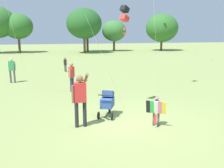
# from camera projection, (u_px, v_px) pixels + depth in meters

# --- Properties ---
(ground_plane) EXTENTS (120.00, 120.00, 0.00)m
(ground_plane) POSITION_uv_depth(u_px,v_px,m) (128.00, 123.00, 9.00)
(ground_plane) COLOR #849351
(treeline_distant) EXTENTS (31.82, 7.86, 6.97)m
(treeline_distant) POSITION_uv_depth(u_px,v_px,m) (79.00, 26.00, 39.25)
(treeline_distant) COLOR brown
(treeline_distant) RESTS_ON ground
(child_with_butterfly_kite) EXTENTS (0.66, 0.51, 1.05)m
(child_with_butterfly_kite) POSITION_uv_depth(u_px,v_px,m) (156.00, 109.00, 8.60)
(child_with_butterfly_kite) COLOR #4C4C51
(child_with_butterfly_kite) RESTS_ON ground
(person_adult_flyer) EXTENTS (0.59, 0.56, 1.90)m
(person_adult_flyer) POSITION_uv_depth(u_px,v_px,m) (80.00, 96.00, 8.46)
(person_adult_flyer) COLOR #232328
(person_adult_flyer) RESTS_ON ground
(stroller) EXTENTS (0.81, 1.11, 1.03)m
(stroller) POSITION_uv_depth(u_px,v_px,m) (107.00, 101.00, 9.65)
(stroller) COLOR black
(stroller) RESTS_ON ground
(kite_adult_black) EXTENTS (2.07, 2.04, 4.28)m
(kite_adult_black) POSITION_uv_depth(u_px,v_px,m) (124.00, 14.00, 10.21)
(kite_adult_black) COLOR black
(kite_adult_black) RESTS_ON ground
(person_red_shirt) EXTENTS (0.26, 0.34, 1.16)m
(person_red_shirt) POSITION_uv_depth(u_px,v_px,m) (65.00, 63.00, 20.42)
(person_red_shirt) COLOR #33384C
(person_red_shirt) RESTS_ON ground
(person_sitting_far) EXTENTS (0.34, 0.46, 1.58)m
(person_sitting_far) POSITION_uv_depth(u_px,v_px,m) (72.00, 75.00, 13.67)
(person_sitting_far) COLOR #33384C
(person_sitting_far) RESTS_ON ground
(person_couple_left) EXTENTS (0.51, 0.27, 1.61)m
(person_couple_left) POSITION_uv_depth(u_px,v_px,m) (12.00, 68.00, 15.94)
(person_couple_left) COLOR #4C4C51
(person_couple_left) RESTS_ON ground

